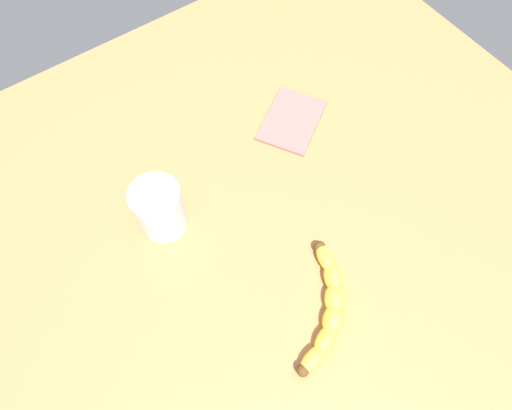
# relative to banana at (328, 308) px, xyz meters

# --- Properties ---
(wooden_tabletop) EXTENTS (1.20, 1.20, 0.03)m
(wooden_tabletop) POSITION_rel_banana_xyz_m (-0.02, -0.11, -0.03)
(wooden_tabletop) COLOR #B87746
(wooden_tabletop) RESTS_ON ground
(banana) EXTENTS (0.16, 0.16, 0.03)m
(banana) POSITION_rel_banana_xyz_m (0.00, 0.00, 0.00)
(banana) COLOR yellow
(banana) RESTS_ON wooden_tabletop
(smoothie_glass) EXTENTS (0.08, 0.08, 0.10)m
(smoothie_glass) POSITION_rel_banana_xyz_m (0.13, -0.27, 0.03)
(smoothie_glass) COLOR silver
(smoothie_glass) RESTS_ON wooden_tabletop
(folded_napkin) EXTENTS (0.17, 0.15, 0.01)m
(folded_napkin) POSITION_rel_banana_xyz_m (-0.17, -0.32, -0.01)
(folded_napkin) COLOR #BC6660
(folded_napkin) RESTS_ON wooden_tabletop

